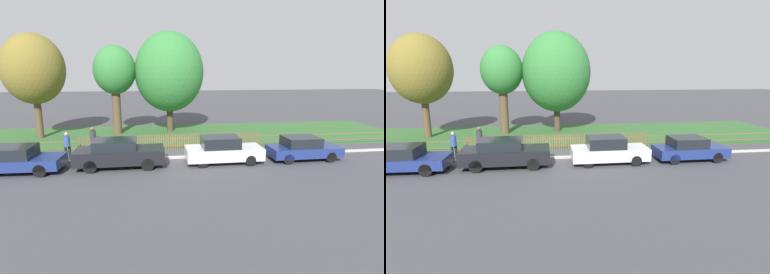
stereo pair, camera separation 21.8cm
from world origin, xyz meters
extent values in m
plane|color=#424247|center=(0.00, 0.00, 0.00)|extent=(120.00, 120.00, 0.00)
cube|color=#B2ADA3|center=(0.00, 0.10, 0.06)|extent=(37.41, 0.20, 0.12)
cube|color=#33602D|center=(0.00, 6.56, 0.01)|extent=(37.41, 9.00, 0.01)
cube|color=brown|center=(0.00, 2.09, 0.29)|extent=(37.41, 0.03, 0.05)
cube|color=brown|center=(0.00, 2.09, 0.74)|extent=(37.41, 0.03, 0.05)
cube|color=brown|center=(-5.75, 2.06, 0.51)|extent=(0.06, 0.03, 1.02)
cube|color=brown|center=(-5.61, 2.06, 0.51)|extent=(0.06, 0.03, 1.02)
cube|color=brown|center=(-5.46, 2.06, 0.51)|extent=(0.06, 0.03, 1.02)
cube|color=brown|center=(-5.32, 2.06, 0.51)|extent=(0.06, 0.03, 1.02)
cube|color=brown|center=(-5.17, 2.06, 0.51)|extent=(0.06, 0.03, 1.02)
cube|color=brown|center=(-5.03, 2.06, 0.51)|extent=(0.06, 0.03, 1.02)
cube|color=brown|center=(-4.88, 2.06, 0.51)|extent=(0.06, 0.03, 1.02)
cube|color=brown|center=(-4.73, 2.06, 0.51)|extent=(0.06, 0.03, 1.02)
cube|color=brown|center=(-4.59, 2.06, 0.51)|extent=(0.06, 0.03, 1.02)
cube|color=brown|center=(-4.44, 2.06, 0.51)|extent=(0.06, 0.03, 1.02)
cube|color=brown|center=(-4.30, 2.06, 0.51)|extent=(0.06, 0.03, 1.02)
cube|color=brown|center=(-4.15, 2.06, 0.51)|extent=(0.06, 0.03, 1.02)
cube|color=brown|center=(-4.01, 2.06, 0.51)|extent=(0.06, 0.03, 1.02)
cube|color=brown|center=(-3.86, 2.06, 0.51)|extent=(0.06, 0.03, 1.02)
cube|color=brown|center=(-3.72, 2.06, 0.51)|extent=(0.06, 0.03, 1.02)
cube|color=brown|center=(-3.57, 2.06, 0.51)|extent=(0.06, 0.03, 1.02)
cube|color=brown|center=(-3.42, 2.06, 0.51)|extent=(0.06, 0.03, 1.02)
cube|color=brown|center=(-3.28, 2.06, 0.51)|extent=(0.06, 0.03, 1.02)
cube|color=brown|center=(-3.13, 2.06, 0.51)|extent=(0.06, 0.03, 1.02)
cube|color=brown|center=(-2.99, 2.06, 0.51)|extent=(0.06, 0.03, 1.02)
cube|color=brown|center=(-2.84, 2.06, 0.51)|extent=(0.06, 0.03, 1.02)
cube|color=brown|center=(-2.70, 2.06, 0.51)|extent=(0.06, 0.03, 1.02)
cube|color=brown|center=(-2.55, 2.06, 0.51)|extent=(0.06, 0.03, 1.02)
cube|color=brown|center=(-2.40, 2.06, 0.51)|extent=(0.06, 0.03, 1.02)
cube|color=brown|center=(-2.26, 2.06, 0.51)|extent=(0.06, 0.03, 1.02)
cube|color=brown|center=(-2.11, 2.06, 0.51)|extent=(0.06, 0.03, 1.02)
cube|color=brown|center=(-1.97, 2.06, 0.51)|extent=(0.06, 0.03, 1.02)
cube|color=brown|center=(-1.82, 2.06, 0.51)|extent=(0.06, 0.03, 1.02)
cube|color=brown|center=(-1.68, 2.06, 0.51)|extent=(0.06, 0.03, 1.02)
cube|color=brown|center=(-1.53, 2.06, 0.51)|extent=(0.06, 0.03, 1.02)
cube|color=brown|center=(-1.38, 2.06, 0.51)|extent=(0.06, 0.03, 1.02)
cube|color=brown|center=(-1.24, 2.06, 0.51)|extent=(0.06, 0.03, 1.02)
cube|color=brown|center=(-1.09, 2.06, 0.51)|extent=(0.06, 0.03, 1.02)
cube|color=brown|center=(-0.95, 2.06, 0.51)|extent=(0.06, 0.03, 1.02)
cube|color=brown|center=(-0.80, 2.06, 0.51)|extent=(0.06, 0.03, 1.02)
cube|color=brown|center=(-0.66, 2.06, 0.51)|extent=(0.06, 0.03, 1.02)
cube|color=brown|center=(-0.51, 2.06, 0.51)|extent=(0.06, 0.03, 1.02)
cube|color=brown|center=(-0.36, 2.06, 0.51)|extent=(0.06, 0.03, 1.02)
cube|color=brown|center=(-0.22, 2.06, 0.51)|extent=(0.06, 0.03, 1.02)
cube|color=brown|center=(-0.07, 2.06, 0.51)|extent=(0.06, 0.03, 1.02)
cube|color=brown|center=(0.07, 2.06, 0.51)|extent=(0.06, 0.03, 1.02)
cube|color=brown|center=(0.22, 2.06, 0.51)|extent=(0.06, 0.03, 1.02)
cube|color=brown|center=(0.36, 2.06, 0.51)|extent=(0.06, 0.03, 1.02)
cube|color=brown|center=(0.51, 2.06, 0.51)|extent=(0.06, 0.03, 1.02)
cube|color=brown|center=(0.66, 2.06, 0.51)|extent=(0.06, 0.03, 1.02)
cube|color=brown|center=(0.80, 2.06, 0.51)|extent=(0.06, 0.03, 1.02)
cube|color=brown|center=(0.95, 2.06, 0.51)|extent=(0.06, 0.03, 1.02)
cube|color=brown|center=(1.09, 2.06, 0.51)|extent=(0.06, 0.03, 1.02)
cube|color=brown|center=(1.24, 2.06, 0.51)|extent=(0.06, 0.03, 1.02)
cube|color=brown|center=(1.38, 2.06, 0.51)|extent=(0.06, 0.03, 1.02)
cube|color=brown|center=(1.53, 2.06, 0.51)|extent=(0.06, 0.03, 1.02)
cube|color=brown|center=(1.68, 2.06, 0.51)|extent=(0.06, 0.03, 1.02)
cube|color=brown|center=(1.82, 2.06, 0.51)|extent=(0.06, 0.03, 1.02)
cube|color=brown|center=(1.97, 2.06, 0.51)|extent=(0.06, 0.03, 1.02)
cube|color=brown|center=(2.11, 2.06, 0.51)|extent=(0.06, 0.03, 1.02)
cube|color=brown|center=(2.26, 2.06, 0.51)|extent=(0.06, 0.03, 1.02)
cube|color=brown|center=(2.40, 2.06, 0.51)|extent=(0.06, 0.03, 1.02)
cube|color=brown|center=(2.55, 2.06, 0.51)|extent=(0.06, 0.03, 1.02)
cube|color=brown|center=(2.70, 2.06, 0.51)|extent=(0.06, 0.03, 1.02)
cube|color=brown|center=(2.84, 2.06, 0.51)|extent=(0.06, 0.03, 1.02)
cube|color=brown|center=(2.99, 2.06, 0.51)|extent=(0.06, 0.03, 1.02)
cube|color=brown|center=(3.13, 2.06, 0.51)|extent=(0.06, 0.03, 1.02)
cube|color=brown|center=(3.28, 2.06, 0.51)|extent=(0.06, 0.03, 1.02)
cube|color=brown|center=(3.42, 2.06, 0.51)|extent=(0.06, 0.03, 1.02)
cube|color=brown|center=(3.57, 2.06, 0.51)|extent=(0.06, 0.03, 1.02)
cube|color=brown|center=(3.72, 2.06, 0.51)|extent=(0.06, 0.03, 1.02)
cube|color=brown|center=(3.86, 2.06, 0.51)|extent=(0.06, 0.03, 1.02)
cube|color=brown|center=(4.01, 2.06, 0.51)|extent=(0.06, 0.03, 1.02)
cube|color=brown|center=(4.15, 2.06, 0.51)|extent=(0.06, 0.03, 1.02)
cube|color=brown|center=(4.30, 2.06, 0.51)|extent=(0.06, 0.03, 1.02)
cube|color=brown|center=(4.44, 2.06, 0.51)|extent=(0.06, 0.03, 1.02)
cube|color=brown|center=(4.59, 2.06, 0.51)|extent=(0.06, 0.03, 1.02)
cube|color=brown|center=(4.73, 2.06, 0.51)|extent=(0.06, 0.03, 1.02)
cube|color=brown|center=(4.88, 2.06, 0.51)|extent=(0.06, 0.03, 1.02)
cube|color=brown|center=(5.03, 2.06, 0.51)|extent=(0.06, 0.03, 1.02)
cube|color=brown|center=(5.17, 2.06, 0.51)|extent=(0.06, 0.03, 1.02)
cube|color=brown|center=(5.32, 2.06, 0.51)|extent=(0.06, 0.03, 1.02)
cube|color=brown|center=(5.46, 2.06, 0.51)|extent=(0.06, 0.03, 1.02)
cube|color=brown|center=(5.61, 2.06, 0.51)|extent=(0.06, 0.03, 1.02)
cube|color=brown|center=(5.75, 2.06, 0.51)|extent=(0.06, 0.03, 1.02)
cube|color=navy|center=(-7.86, -1.29, 0.53)|extent=(4.32, 1.94, 0.52)
cube|color=black|center=(-8.08, -1.28, 1.06)|extent=(2.10, 1.70, 0.55)
cylinder|color=black|center=(-6.52, -0.49, 0.31)|extent=(0.63, 0.16, 0.62)
cylinder|color=black|center=(-6.57, -2.16, 0.31)|extent=(0.63, 0.16, 0.62)
cube|color=black|center=(-2.90, -1.09, 0.64)|extent=(4.57, 1.82, 0.72)
cube|color=black|center=(-3.13, -1.09, 1.25)|extent=(2.20, 1.62, 0.50)
cylinder|color=black|center=(-1.50, -0.26, 0.33)|extent=(0.66, 0.15, 0.66)
cylinder|color=black|center=(-1.48, -1.89, 0.33)|extent=(0.66, 0.15, 0.66)
cylinder|color=black|center=(-4.32, -0.29, 0.33)|extent=(0.66, 0.15, 0.66)
cylinder|color=black|center=(-4.30, -1.92, 0.33)|extent=(0.66, 0.15, 0.66)
cube|color=silver|center=(2.64, -1.08, 0.57)|extent=(4.16, 1.66, 0.64)
cube|color=black|center=(2.43, -1.08, 1.18)|extent=(2.00, 1.49, 0.59)
cylinder|color=black|center=(3.93, -0.32, 0.29)|extent=(0.58, 0.14, 0.58)
cylinder|color=black|center=(3.93, -1.84, 0.29)|extent=(0.58, 0.14, 0.58)
cylinder|color=black|center=(1.35, -0.32, 0.29)|extent=(0.58, 0.14, 0.58)
cylinder|color=black|center=(1.35, -1.83, 0.29)|extent=(0.58, 0.14, 0.58)
cube|color=navy|center=(7.29, -1.07, 0.52)|extent=(4.00, 1.72, 0.54)
cube|color=black|center=(7.09, -1.07, 1.06)|extent=(1.93, 1.52, 0.54)
cylinder|color=black|center=(8.51, -0.29, 0.29)|extent=(0.59, 0.15, 0.59)
cylinder|color=black|center=(8.53, -1.81, 0.29)|extent=(0.59, 0.15, 0.59)
cylinder|color=black|center=(6.04, -0.32, 0.29)|extent=(0.59, 0.15, 0.59)
cylinder|color=black|center=(6.06, -1.84, 0.29)|extent=(0.59, 0.15, 0.59)
cylinder|color=black|center=(3.18, 1.10, 0.27)|extent=(0.54, 0.13, 0.53)
cylinder|color=black|center=(1.90, 1.17, 0.27)|extent=(0.54, 0.13, 0.53)
ellipsoid|color=#2D3851|center=(2.54, 1.13, 0.67)|extent=(1.73, 0.79, 0.95)
ellipsoid|color=#2D3851|center=(2.94, 1.11, 0.93)|extent=(0.44, 0.89, 0.44)
cylinder|color=brown|center=(-9.59, 6.94, 1.85)|extent=(0.50, 0.50, 3.69)
ellipsoid|color=olive|center=(-9.59, 6.94, 5.08)|extent=(4.38, 4.38, 5.04)
cylinder|color=brown|center=(-3.98, 7.79, 2.00)|extent=(0.67, 0.67, 3.99)
ellipsoid|color=#337A38|center=(-3.98, 7.79, 5.02)|extent=(3.26, 3.26, 3.75)
cylinder|color=#473828|center=(0.28, 8.18, 1.55)|extent=(0.52, 0.52, 3.10)
ellipsoid|color=#337A38|center=(0.28, 8.18, 4.85)|extent=(5.52, 5.52, 6.35)
cylinder|color=black|center=(-6.09, 0.60, 0.39)|extent=(0.15, 0.15, 0.77)
cylinder|color=black|center=(-5.92, 0.75, 0.39)|extent=(0.15, 0.15, 0.77)
cylinder|color=#334C93|center=(-6.00, 0.67, 1.08)|extent=(0.45, 0.45, 0.61)
sphere|color=tan|center=(-6.00, 0.67, 1.49)|extent=(0.21, 0.21, 0.21)
cylinder|color=black|center=(-4.72, 1.42, 0.41)|extent=(0.16, 0.16, 0.83)
cylinder|color=black|center=(-4.75, 1.66, 0.41)|extent=(0.16, 0.16, 0.83)
cylinder|color=#333338|center=(-4.74, 1.54, 1.15)|extent=(0.39, 0.39, 0.65)
sphere|color=brown|center=(-4.74, 1.54, 1.59)|extent=(0.22, 0.22, 0.22)
camera|label=1|loc=(-1.19, -16.51, 4.96)|focal=28.00mm
camera|label=2|loc=(-0.98, -16.53, 4.96)|focal=28.00mm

